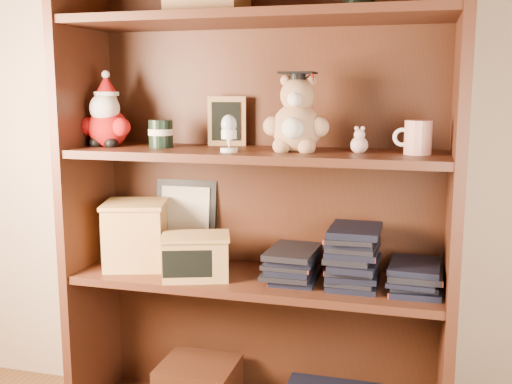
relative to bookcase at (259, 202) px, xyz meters
The scene contains 16 objects.
bookcase is the anchor object (origin of this frame).
shelf_lower 0.25m from the bookcase, 87.06° to the right, with size 1.14×0.33×0.02m.
shelf_upper 0.17m from the bookcase, 87.06° to the right, with size 1.14×0.33×0.02m.
santa_plush 0.57m from the bookcase, behind, with size 0.18×0.13×0.25m.
teachers_tin 0.38m from the bookcase, behind, with size 0.08×0.08×0.09m.
chalkboard_plaque 0.29m from the bookcase, 153.23° to the left, with size 0.13×0.08×0.16m.
egg_cup 0.27m from the bookcase, 115.37° to the right, with size 0.05×0.05×0.11m.
grad_teddy_bear 0.30m from the bookcase, 24.04° to the right, with size 0.20×0.17×0.24m.
pink_figurine 0.38m from the bookcase, ahead, with size 0.05×0.05×0.08m.
teacher_mug 0.53m from the bookcase, ahead, with size 0.11×0.08×0.10m.
certificate_frame 0.32m from the bookcase, 163.08° to the left, with size 0.22×0.06×0.27m.
treats_box 0.43m from the bookcase, behind, with size 0.25×0.25×0.22m.
pencils_box 0.26m from the bookcase, 146.22° to the right, with size 0.25×0.21×0.14m.
book_stack_left 0.22m from the bookcase, 23.04° to the right, with size 0.14×0.20×0.10m.
book_stack_mid 0.34m from the bookcase, ahead, with size 0.14×0.20×0.18m.
book_stack_right 0.52m from the bookcase, ahead, with size 0.14×0.20×0.08m.
Camera 1 is at (0.66, -0.45, 1.13)m, focal length 42.00 mm.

